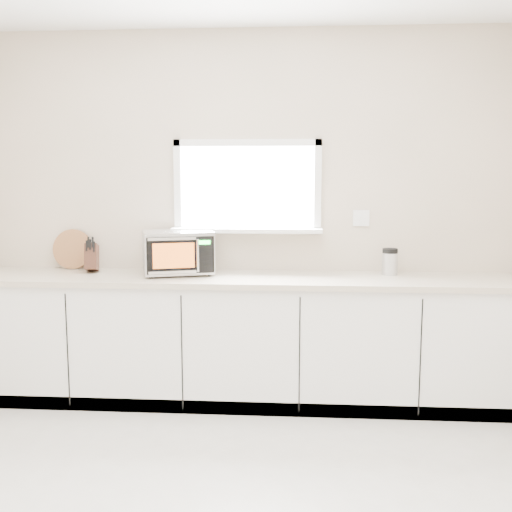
{
  "coord_description": "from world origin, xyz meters",
  "views": [
    {
      "loc": [
        0.38,
        -2.5,
        1.64
      ],
      "look_at": [
        0.1,
        1.55,
        1.09
      ],
      "focal_mm": 42.0,
      "sensor_mm": 36.0,
      "label": 1
    }
  ],
  "objects": [
    {
      "name": "back_wall",
      "position": [
        0.0,
        2.0,
        1.36
      ],
      "size": [
        4.0,
        0.17,
        2.7
      ],
      "color": "beige",
      "rests_on": "ground"
    },
    {
      "name": "cabinets",
      "position": [
        0.0,
        1.7,
        0.44
      ],
      "size": [
        3.92,
        0.6,
        0.88
      ],
      "primitive_type": "cube",
      "color": "white",
      "rests_on": "ground"
    },
    {
      "name": "countertop",
      "position": [
        0.0,
        1.69,
        0.9
      ],
      "size": [
        3.92,
        0.64,
        0.04
      ],
      "primitive_type": "cube",
      "color": "beige",
      "rests_on": "cabinets"
    },
    {
      "name": "microwave",
      "position": [
        -0.49,
        1.76,
        1.09
      ],
      "size": [
        0.58,
        0.51,
        0.32
      ],
      "rotation": [
        0.0,
        0.0,
        0.31
      ],
      "color": "black",
      "rests_on": "countertop"
    },
    {
      "name": "knife_block",
      "position": [
        -1.15,
        1.8,
        1.04
      ],
      "size": [
        0.12,
        0.2,
        0.27
      ],
      "rotation": [
        0.0,
        0.0,
        0.18
      ],
      "color": "#482719",
      "rests_on": "countertop"
    },
    {
      "name": "cutting_board",
      "position": [
        -1.34,
        1.94,
        1.07
      ],
      "size": [
        0.31,
        0.07,
        0.31
      ],
      "primitive_type": "cylinder",
      "rotation": [
        1.4,
        0.0,
        0.0
      ],
      "color": "#8F5E37",
      "rests_on": "countertop"
    },
    {
      "name": "coffee_grinder",
      "position": [
        1.05,
        1.83,
        1.02
      ],
      "size": [
        0.13,
        0.13,
        0.2
      ],
      "rotation": [
        0.0,
        0.0,
        -0.15
      ],
      "color": "#B7B9BE",
      "rests_on": "countertop"
    }
  ]
}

